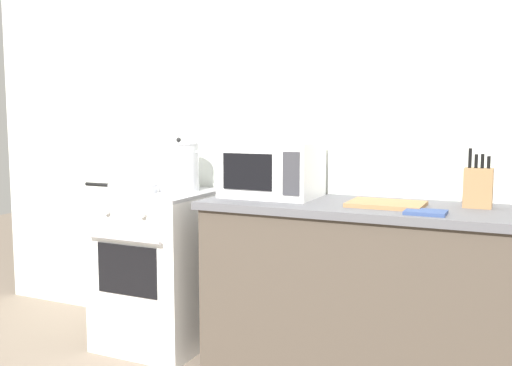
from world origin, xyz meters
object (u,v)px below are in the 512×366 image
(stock_pot, at_px, (179,167))
(frying_pan, at_px, (132,188))
(oven_mitt, at_px, (426,212))
(microwave, at_px, (272,169))
(knife_block, at_px, (478,187))
(cutting_board, at_px, (386,204))
(stove, at_px, (159,268))

(stock_pot, relative_size, frying_pan, 0.68)
(frying_pan, xyz_separation_m, oven_mitt, (1.65, -0.05, -0.02))
(frying_pan, height_order, microwave, microwave)
(stock_pot, height_order, knife_block, stock_pot)
(cutting_board, distance_m, oven_mitt, 0.26)
(stove, distance_m, knife_block, 1.84)
(microwave, xyz_separation_m, cutting_board, (0.64, -0.08, -0.14))
(stove, bearing_deg, knife_block, 4.62)
(cutting_board, relative_size, knife_block, 1.27)
(stove, xyz_separation_m, knife_block, (1.75, 0.14, 0.56))
(stove, bearing_deg, microwave, 6.49)
(stove, height_order, stock_pot, stock_pot)
(microwave, bearing_deg, stove, -173.51)
(microwave, relative_size, oven_mitt, 2.78)
(stock_pot, distance_m, knife_block, 1.64)
(stock_pot, xyz_separation_m, frying_pan, (-0.20, -0.19, -0.12))
(stock_pot, distance_m, microwave, 0.59)
(stove, relative_size, microwave, 1.84)
(stove, height_order, oven_mitt, oven_mitt)
(microwave, bearing_deg, oven_mitt, -15.55)
(frying_pan, distance_m, knife_block, 1.86)
(microwave, xyz_separation_m, knife_block, (1.05, 0.06, -0.05))
(stock_pot, bearing_deg, microwave, 0.66)
(stock_pot, relative_size, knife_block, 1.14)
(frying_pan, distance_m, oven_mitt, 1.65)
(oven_mitt, bearing_deg, stove, 174.15)
(oven_mitt, bearing_deg, cutting_board, 142.86)
(stock_pot, relative_size, oven_mitt, 1.80)
(stove, distance_m, oven_mitt, 1.63)
(stove, xyz_separation_m, oven_mitt, (1.55, -0.16, 0.47))
(microwave, height_order, knife_block, microwave)
(stove, relative_size, oven_mitt, 5.11)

